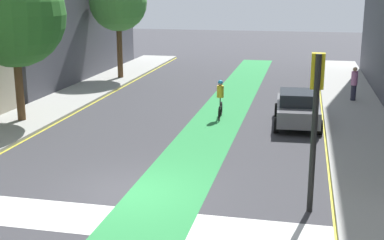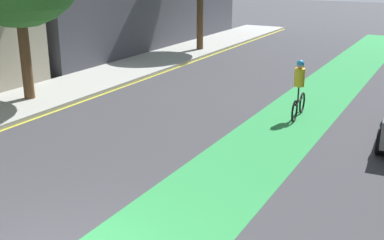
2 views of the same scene
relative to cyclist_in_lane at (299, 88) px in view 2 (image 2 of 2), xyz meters
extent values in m
cylinder|color=black|center=(2.74, -1.92, -0.65)|extent=(0.25, 0.65, 0.64)
torus|color=black|center=(-0.04, 0.61, -0.63)|extent=(0.11, 0.68, 0.68)
torus|color=black|center=(0.03, -0.44, -0.63)|extent=(0.11, 0.68, 0.68)
cylinder|color=black|center=(-0.01, 0.09, -0.45)|extent=(0.13, 0.95, 0.06)
cylinder|color=black|center=(0.00, -0.06, -0.18)|extent=(0.05, 0.05, 0.50)
cylinder|color=gold|center=(0.00, -0.06, 0.35)|extent=(0.32, 0.32, 0.55)
sphere|color=tan|center=(0.00, -0.06, 0.73)|extent=(0.22, 0.22, 0.22)
sphere|color=#268CCC|center=(0.00, -0.06, 0.77)|extent=(0.23, 0.23, 0.23)
cylinder|color=brown|center=(-8.74, -2.72, 0.74)|extent=(0.36, 0.36, 3.11)
cylinder|color=brown|center=(-8.25, 9.09, 0.99)|extent=(0.36, 0.36, 3.62)
camera|label=1|loc=(3.75, -23.51, 5.10)|focal=48.52mm
camera|label=2|loc=(4.00, -14.22, 3.66)|focal=45.04mm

